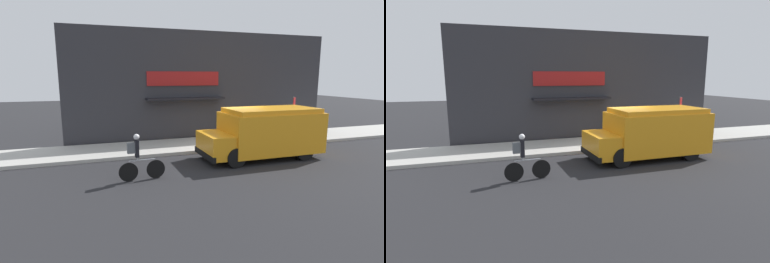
{
  "view_description": "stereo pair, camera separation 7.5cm",
  "coord_description": "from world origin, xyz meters",
  "views": [
    {
      "loc": [
        -6.19,
        -12.62,
        3.53
      ],
      "look_at": [
        -1.99,
        -0.2,
        1.1
      ],
      "focal_mm": 28.0,
      "sensor_mm": 36.0,
      "label": 1
    },
    {
      "loc": [
        -6.12,
        -12.64,
        3.53
      ],
      "look_at": [
        -1.99,
        -0.2,
        1.1
      ],
      "focal_mm": 28.0,
      "sensor_mm": 36.0,
      "label": 2
    }
  ],
  "objects": [
    {
      "name": "trash_bin",
      "position": [
        0.56,
        1.99,
        0.57
      ],
      "size": [
        0.5,
        0.5,
        0.83
      ],
      "color": "#38383D",
      "rests_on": "sidewalk"
    },
    {
      "name": "storefront",
      "position": [
        -0.04,
        3.14,
        2.97
      ],
      "size": [
        15.19,
        0.93,
        5.95
      ],
      "color": "#2D2D33",
      "rests_on": "ground_plane"
    },
    {
      "name": "stop_sign_post",
      "position": [
        3.86,
        0.48,
        1.71
      ],
      "size": [
        0.45,
        0.45,
        2.32
      ],
      "color": "slate",
      "rests_on": "sidewalk"
    },
    {
      "name": "school_bus",
      "position": [
        0.89,
        -1.55,
        1.14
      ],
      "size": [
        5.22,
        2.64,
        2.18
      ],
      "rotation": [
        0.0,
        0.0,
        -0.0
      ],
      "color": "orange",
      "rests_on": "ground_plane"
    },
    {
      "name": "ground_plane",
      "position": [
        0.0,
        0.0,
        0.0
      ],
      "size": [
        70.0,
        70.0,
        0.0
      ],
      "primitive_type": "plane",
      "color": "#232326"
    },
    {
      "name": "cyclist",
      "position": [
        -4.77,
        -2.72,
        0.78
      ],
      "size": [
        1.61,
        0.21,
        1.63
      ],
      "rotation": [
        0.0,
        0.0,
        0.06
      ],
      "color": "black",
      "rests_on": "ground_plane"
    },
    {
      "name": "sidewalk",
      "position": [
        0.0,
        1.47,
        0.08
      ],
      "size": [
        28.0,
        2.94,
        0.15
      ],
      "color": "#ADAAA3",
      "rests_on": "ground_plane"
    }
  ]
}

